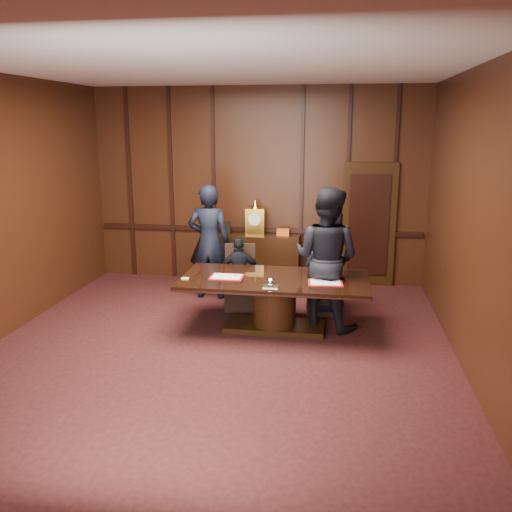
{
  "coord_description": "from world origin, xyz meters",
  "views": [
    {
      "loc": [
        1.48,
        -6.18,
        2.84
      ],
      "look_at": [
        0.35,
        1.06,
        1.05
      ],
      "focal_mm": 38.0,
      "sensor_mm": 36.0,
      "label": 1
    }
  ],
  "objects_px": {
    "witness_left": "(209,242)",
    "conference_table": "(275,295)",
    "signatory_right": "(324,271)",
    "witness_right": "(326,258)",
    "signatory_left": "(240,273)",
    "sideboard": "(255,257)"
  },
  "relations": [
    {
      "from": "signatory_right",
      "to": "witness_left",
      "type": "height_order",
      "value": "witness_left"
    },
    {
      "from": "signatory_left",
      "to": "witness_left",
      "type": "bearing_deg",
      "value": -55.47
    },
    {
      "from": "signatory_left",
      "to": "witness_left",
      "type": "distance_m",
      "value": 0.87
    },
    {
      "from": "signatory_right",
      "to": "conference_table",
      "type": "bearing_deg",
      "value": 62.99
    },
    {
      "from": "signatory_right",
      "to": "witness_left",
      "type": "distance_m",
      "value": 1.98
    },
    {
      "from": "sideboard",
      "to": "conference_table",
      "type": "height_order",
      "value": "sideboard"
    },
    {
      "from": "witness_left",
      "to": "conference_table",
      "type": "bearing_deg",
      "value": 131.78
    },
    {
      "from": "conference_table",
      "to": "witness_left",
      "type": "height_order",
      "value": "witness_left"
    },
    {
      "from": "signatory_left",
      "to": "sideboard",
      "type": "bearing_deg",
      "value": -106.52
    },
    {
      "from": "signatory_left",
      "to": "witness_right",
      "type": "xyz_separation_m",
      "value": [
        1.35,
        -0.56,
        0.43
      ]
    },
    {
      "from": "witness_left",
      "to": "witness_right",
      "type": "relative_size",
      "value": 0.95
    },
    {
      "from": "conference_table",
      "to": "signatory_left",
      "type": "bearing_deg",
      "value": 129.09
    },
    {
      "from": "sideboard",
      "to": "conference_table",
      "type": "relative_size",
      "value": 0.61
    },
    {
      "from": "sideboard",
      "to": "signatory_right",
      "type": "height_order",
      "value": "sideboard"
    },
    {
      "from": "witness_left",
      "to": "signatory_left",
      "type": "bearing_deg",
      "value": 138.03
    },
    {
      "from": "sideboard",
      "to": "signatory_left",
      "type": "height_order",
      "value": "sideboard"
    },
    {
      "from": "signatory_right",
      "to": "signatory_left",
      "type": "bearing_deg",
      "value": 12.09
    },
    {
      "from": "signatory_right",
      "to": "witness_right",
      "type": "xyz_separation_m",
      "value": [
        0.05,
        -0.56,
        0.34
      ]
    },
    {
      "from": "signatory_left",
      "to": "witness_left",
      "type": "relative_size",
      "value": 0.6
    },
    {
      "from": "signatory_right",
      "to": "witness_left",
      "type": "relative_size",
      "value": 0.7
    },
    {
      "from": "conference_table",
      "to": "witness_right",
      "type": "bearing_deg",
      "value": 18.69
    },
    {
      "from": "sideboard",
      "to": "signatory_left",
      "type": "bearing_deg",
      "value": -90.97
    }
  ]
}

